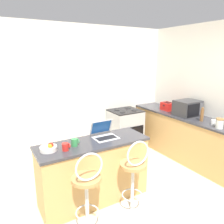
{
  "coord_description": "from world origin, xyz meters",
  "views": [
    {
      "loc": [
        -1.66,
        -1.74,
        2.02
      ],
      "look_at": [
        0.36,
        1.68,
        0.98
      ],
      "focal_mm": 35.0,
      "sensor_mm": 36.0,
      "label": 1
    }
  ],
  "objects_px": {
    "mug_white": "(214,122)",
    "storage_jar": "(220,123)",
    "laptop": "(104,133)",
    "pepper_mill": "(202,115)",
    "mug_green": "(75,142)",
    "toaster": "(167,106)",
    "microwave": "(187,108)",
    "stove_range": "(125,130)",
    "bar_stool_far": "(133,179)",
    "mug_red": "(66,147)",
    "bar_stool_near": "(87,194)",
    "fruit_bowl": "(49,148)"
  },
  "relations": [
    {
      "from": "stove_range",
      "to": "mug_white",
      "type": "relative_size",
      "value": 9.55
    },
    {
      "from": "microwave",
      "to": "toaster",
      "type": "distance_m",
      "value": 0.51
    },
    {
      "from": "microwave",
      "to": "mug_white",
      "type": "relative_size",
      "value": 4.93
    },
    {
      "from": "bar_stool_far",
      "to": "microwave",
      "type": "relative_size",
      "value": 2.23
    },
    {
      "from": "toaster",
      "to": "laptop",
      "type": "bearing_deg",
      "value": -159.89
    },
    {
      "from": "stove_range",
      "to": "mug_red",
      "type": "xyz_separation_m",
      "value": [
        -1.76,
        -1.31,
        0.49
      ]
    },
    {
      "from": "bar_stool_far",
      "to": "mug_red",
      "type": "bearing_deg",
      "value": 150.34
    },
    {
      "from": "bar_stool_far",
      "to": "mug_white",
      "type": "relative_size",
      "value": 10.99
    },
    {
      "from": "bar_stool_far",
      "to": "microwave",
      "type": "distance_m",
      "value": 2.06
    },
    {
      "from": "microwave",
      "to": "mug_red",
      "type": "bearing_deg",
      "value": -171.97
    },
    {
      "from": "bar_stool_near",
      "to": "bar_stool_far",
      "type": "xyz_separation_m",
      "value": [
        0.65,
        0.0,
        0.0
      ]
    },
    {
      "from": "bar_stool_near",
      "to": "laptop",
      "type": "bearing_deg",
      "value": 47.59
    },
    {
      "from": "stove_range",
      "to": "storage_jar",
      "type": "height_order",
      "value": "storage_jar"
    },
    {
      "from": "bar_stool_far",
      "to": "stove_range",
      "type": "xyz_separation_m",
      "value": [
        1.03,
        1.73,
        -0.04
      ]
    },
    {
      "from": "stove_range",
      "to": "bar_stool_near",
      "type": "bearing_deg",
      "value": -134.12
    },
    {
      "from": "bar_stool_near",
      "to": "microwave",
      "type": "relative_size",
      "value": 2.23
    },
    {
      "from": "laptop",
      "to": "fruit_bowl",
      "type": "height_order",
      "value": "laptop"
    },
    {
      "from": "bar_stool_far",
      "to": "mug_green",
      "type": "distance_m",
      "value": 0.89
    },
    {
      "from": "mug_white",
      "to": "pepper_mill",
      "type": "height_order",
      "value": "pepper_mill"
    },
    {
      "from": "bar_stool_near",
      "to": "storage_jar",
      "type": "distance_m",
      "value": 2.36
    },
    {
      "from": "bar_stool_far",
      "to": "laptop",
      "type": "distance_m",
      "value": 0.75
    },
    {
      "from": "microwave",
      "to": "toaster",
      "type": "relative_size",
      "value": 1.86
    },
    {
      "from": "toaster",
      "to": "mug_green",
      "type": "distance_m",
      "value": 2.52
    },
    {
      "from": "stove_range",
      "to": "storage_jar",
      "type": "relative_size",
      "value": 5.45
    },
    {
      "from": "bar_stool_near",
      "to": "pepper_mill",
      "type": "distance_m",
      "value": 2.49
    },
    {
      "from": "toaster",
      "to": "mug_red",
      "type": "bearing_deg",
      "value": -161.14
    },
    {
      "from": "stove_range",
      "to": "pepper_mill",
      "type": "height_order",
      "value": "pepper_mill"
    },
    {
      "from": "laptop",
      "to": "mug_red",
      "type": "relative_size",
      "value": 3.41
    },
    {
      "from": "microwave",
      "to": "laptop",
      "type": "bearing_deg",
      "value": -174.22
    },
    {
      "from": "bar_stool_near",
      "to": "toaster",
      "type": "relative_size",
      "value": 4.15
    },
    {
      "from": "mug_white",
      "to": "laptop",
      "type": "bearing_deg",
      "value": 166.67
    },
    {
      "from": "bar_stool_near",
      "to": "bar_stool_far",
      "type": "bearing_deg",
      "value": 0.0
    },
    {
      "from": "pepper_mill",
      "to": "mug_white",
      "type": "bearing_deg",
      "value": -91.97
    },
    {
      "from": "mug_white",
      "to": "storage_jar",
      "type": "height_order",
      "value": "storage_jar"
    },
    {
      "from": "microwave",
      "to": "mug_green",
      "type": "distance_m",
      "value": 2.43
    },
    {
      "from": "bar_stool_near",
      "to": "bar_stool_far",
      "type": "distance_m",
      "value": 0.65
    },
    {
      "from": "laptop",
      "to": "storage_jar",
      "type": "height_order",
      "value": "laptop"
    },
    {
      "from": "mug_white",
      "to": "bar_stool_far",
      "type": "bearing_deg",
      "value": -175.35
    },
    {
      "from": "laptop",
      "to": "pepper_mill",
      "type": "relative_size",
      "value": 1.32
    },
    {
      "from": "laptop",
      "to": "mug_green",
      "type": "relative_size",
      "value": 3.29
    },
    {
      "from": "mug_green",
      "to": "storage_jar",
      "type": "relative_size",
      "value": 0.62
    },
    {
      "from": "mug_green",
      "to": "mug_red",
      "type": "bearing_deg",
      "value": -153.06
    },
    {
      "from": "mug_green",
      "to": "mug_white",
      "type": "relative_size",
      "value": 1.09
    },
    {
      "from": "laptop",
      "to": "mug_red",
      "type": "height_order",
      "value": "laptop"
    },
    {
      "from": "mug_green",
      "to": "pepper_mill",
      "type": "bearing_deg",
      "value": -2.6
    },
    {
      "from": "microwave",
      "to": "bar_stool_far",
      "type": "bearing_deg",
      "value": -156.92
    },
    {
      "from": "toaster",
      "to": "storage_jar",
      "type": "height_order",
      "value": "toaster"
    },
    {
      "from": "laptop",
      "to": "mug_white",
      "type": "bearing_deg",
      "value": -13.33
    },
    {
      "from": "toaster",
      "to": "pepper_mill",
      "type": "xyz_separation_m",
      "value": [
        -0.05,
        -0.9,
        0.04
      ]
    },
    {
      "from": "toaster",
      "to": "pepper_mill",
      "type": "relative_size",
      "value": 0.98
    }
  ]
}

